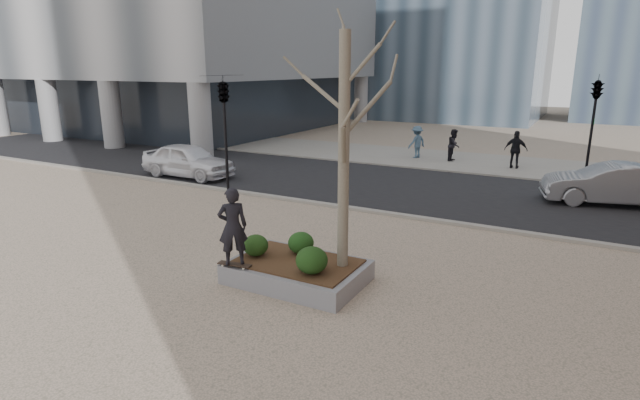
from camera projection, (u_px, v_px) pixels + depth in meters
The scene contains 18 objects.
ground at pixel (262, 273), 11.94m from camera, with size 120.00×120.00×0.00m, color tan.
street at pixel (403, 187), 20.41m from camera, with size 60.00×8.00×0.02m, color black.
far_sidewalk at pixel (448, 160), 26.35m from camera, with size 60.00×6.00×0.02m, color gray.
planter at pixel (297, 272), 11.42m from camera, with size 3.00×2.00×0.45m, color gray.
planter_mulch at pixel (297, 262), 11.35m from camera, with size 2.70×1.70×0.04m, color #382314.
sycamore_tree at pixel (344, 116), 10.29m from camera, with size 2.80×2.80×6.60m, color gray, non-canonical shape.
shrub_left at pixel (256, 245), 11.63m from camera, with size 0.59×0.59×0.50m, color #193510.
shrub_middle at pixel (301, 243), 11.76m from camera, with size 0.61×0.61×0.52m, color #183F14.
shrub_right at pixel (312, 260), 10.62m from camera, with size 0.69×0.69×0.59m, color #173711.
skateboard at pixel (235, 265), 11.11m from camera, with size 0.78×0.20×0.07m, color black, non-canonical shape.
skateboarder at pixel (233, 226), 10.88m from camera, with size 0.64×0.42×1.75m, color black.
police_car at pixel (188, 160), 22.16m from camera, with size 1.76×4.37×1.49m, color white.
car_silver at pixel (611, 184), 17.67m from camera, with size 1.55×4.46×1.47m, color gray.
pedestrian_a at pixel (454, 145), 25.94m from camera, with size 0.80×0.62×1.64m, color black.
pedestrian_b at pixel (417, 142), 26.76m from camera, with size 1.11×0.64×1.72m, color #3F5A72.
pedestrian_c at pixel (516, 150), 23.95m from camera, with size 1.06×0.44×1.81m, color black.
traffic_light_near at pixel (226, 137), 18.65m from camera, with size 0.60×2.48×4.50m, color black, non-canonical shape.
traffic_light_far at pixel (592, 130), 20.72m from camera, with size 0.60×2.48×4.50m, color black, non-canonical shape.
Camera 1 is at (6.54, -9.06, 4.76)m, focal length 28.00 mm.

